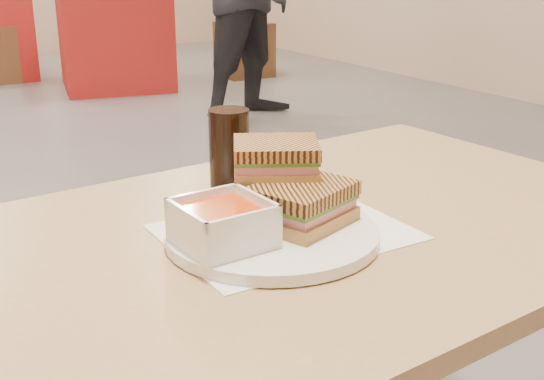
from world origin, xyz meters
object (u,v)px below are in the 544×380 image
panini_lower (303,204)px  bg_table_1 (115,42)px  bg_chair_1l (113,64)px  soup_bowl (223,226)px  main_table (279,304)px  cola_glass (229,152)px  bg_chair_1r (244,49)px  plate (272,234)px

panini_lower → bg_table_1: 5.14m
bg_chair_1l → soup_bowl: bearing=-108.8°
main_table → soup_bowl: bearing=-164.6°
cola_glass → bg_chair_1l: 4.89m
soup_bowl → bg_chair_1r: (2.84, 4.76, -0.56)m
plate → bg_table_1: (1.61, 4.87, -0.39)m
plate → cola_glass: bearing=76.5°
bg_chair_1l → plate: bearing=-107.9°
soup_bowl → panini_lower: same height
main_table → bg_chair_1l: bearing=72.3°
soup_bowl → cola_glass: 0.25m
main_table → panini_lower: 0.16m
panini_lower → plate: bearing=173.0°
plate → bg_table_1: bearing=71.7°
main_table → bg_table_1: 5.11m
plate → bg_chair_1l: (1.56, 4.82, -0.56)m
soup_bowl → bg_chair_1l: size_ratio=0.26×
plate → soup_bowl: (-0.08, -0.01, 0.03)m
bg_chair_1l → bg_chair_1r: 1.21m
main_table → plate: size_ratio=4.20×
bg_table_1 → bg_chair_1r: bearing=-5.9°
panini_lower → bg_chair_1r: size_ratio=0.33×
soup_bowl → bg_chair_1r: bearing=59.2°
plate → bg_chair_1l: size_ratio=0.67×
soup_bowl → cola_glass: cola_glass is taller
panini_lower → bg_table_1: bearing=72.2°
soup_bowl → bg_chair_1r: size_ratio=0.24×
main_table → cola_glass: 0.26m
main_table → soup_bowl: soup_bowl is taller
panini_lower → main_table: bearing=129.0°
soup_bowl → bg_table_1: size_ratio=0.11×
cola_glass → bg_table_1: cola_glass is taller
bg_chair_1r → cola_glass: bearing=-120.8°
main_table → soup_bowl: size_ratio=10.86×
main_table → bg_chair_1l: (1.53, 4.80, -0.43)m
cola_glass → bg_chair_1r: 5.33m
cola_glass → bg_chair_1l: bearing=71.9°
panini_lower → bg_table_1: size_ratio=0.15×
panini_lower → cola_glass: (0.00, 0.21, 0.02)m
main_table → bg_chair_1r: bearing=60.0°
bg_chair_1l → main_table: bearing=-107.7°
main_table → plate: 0.13m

